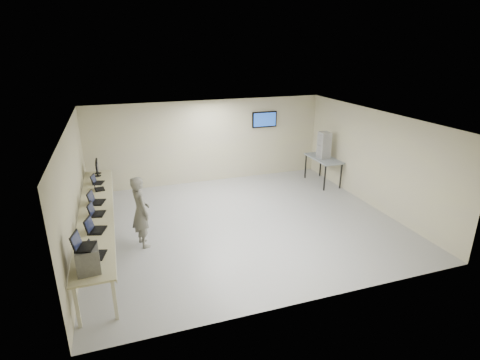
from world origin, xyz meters
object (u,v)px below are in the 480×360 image
object	(u,v)px
workbench	(97,213)
side_table	(323,160)
equipment_box	(88,259)
soldier	(141,212)

from	to	relation	value
workbench	side_table	size ratio (longest dim) A/B	3.99
equipment_box	soldier	size ratio (longest dim) A/B	0.26
workbench	soldier	bearing A→B (deg)	-19.60
equipment_box	soldier	distance (m)	2.48
side_table	equipment_box	bearing A→B (deg)	-147.62
equipment_box	workbench	bearing A→B (deg)	84.51
workbench	equipment_box	world-z (taller)	equipment_box
soldier	side_table	bearing A→B (deg)	-84.04
soldier	side_table	world-z (taller)	soldier
workbench	side_table	world-z (taller)	side_table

